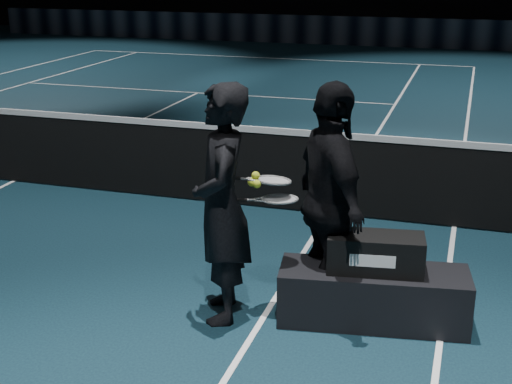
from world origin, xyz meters
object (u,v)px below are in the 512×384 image
player_bench (373,296)px  player_b (331,202)px  tennis_balls (255,181)px  racket_bag (376,253)px  player_a (222,205)px  racket_upper (273,180)px  racket_lower (280,199)px

player_bench → player_b: (-0.38, 0.07, 0.72)m
player_bench → tennis_balls: (-0.93, -0.14, 0.91)m
racket_bag → player_b: size_ratio=0.39×
player_bench → player_a: size_ratio=0.78×
player_bench → racket_upper: (-0.81, -0.06, 0.90)m
racket_bag → racket_upper: bearing=175.6°
player_b → tennis_balls: 0.62m
player_b → racket_upper: size_ratio=2.78×
player_bench → player_a: (-1.17, -0.24, 0.72)m
player_a → tennis_balls: player_a is taller
player_a → racket_lower: 0.45m
player_bench → player_b: size_ratio=0.78×
player_b → racket_upper: (-0.43, -0.13, 0.17)m
racket_lower → racket_upper: (-0.06, 0.02, 0.14)m
racket_bag → racket_upper: racket_upper is taller
player_b → player_a: bearing=79.1°
player_a → racket_lower: player_a is taller
racket_bag → tennis_balls: size_ratio=6.14×
tennis_balls → player_bench: bearing=8.8°
racket_upper → racket_lower: bearing=-42.7°
player_a → player_bench: bearing=81.9°
racket_bag → player_a: 1.24m
player_a → tennis_balls: 0.31m
player_bench → player_b: bearing=161.0°
player_b → racket_lower: (-0.37, -0.15, 0.03)m
player_bench → player_a: 1.40m
racket_bag → player_b: 0.52m
racket_lower → tennis_balls: tennis_balls is taller
racket_upper → tennis_balls: tennis_balls is taller
player_bench → racket_bag: size_ratio=2.00×
racket_bag → racket_lower: 0.85m
player_a → tennis_balls: size_ratio=15.76×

